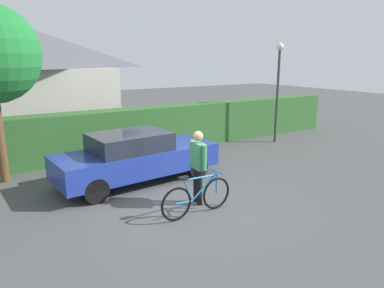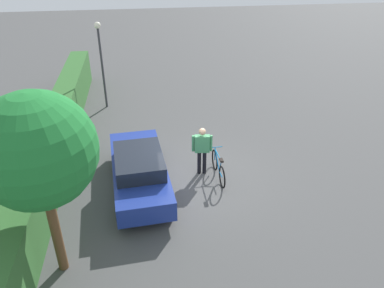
# 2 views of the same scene
# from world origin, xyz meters

# --- Properties ---
(ground_plane) EXTENTS (60.00, 60.00, 0.00)m
(ground_plane) POSITION_xyz_m (0.00, 0.00, 0.00)
(ground_plane) COLOR #484848
(hedge_row) EXTENTS (20.26, 0.90, 1.60)m
(hedge_row) POSITION_xyz_m (0.00, 4.88, 0.80)
(hedge_row) COLOR #30622C
(hedge_row) RESTS_ON ground
(house_distant) EXTENTS (8.01, 4.32, 4.79)m
(house_distant) POSITION_xyz_m (-2.74, 8.93, 2.45)
(house_distant) COLOR beige
(house_distant) RESTS_ON ground
(parked_car_near) EXTENTS (4.55, 2.03, 1.41)m
(parked_car_near) POSITION_xyz_m (-0.42, 1.90, 0.73)
(parked_car_near) COLOR navy
(parked_car_near) RESTS_ON ground
(bicycle) EXTENTS (1.80, 0.50, 0.94)m
(bicycle) POSITION_xyz_m (-0.12, -0.73, 0.40)
(bicycle) COLOR black
(bicycle) RESTS_ON ground
(person_rider) EXTENTS (0.25, 0.69, 1.74)m
(person_rider) POSITION_xyz_m (0.23, -0.22, 1.03)
(person_rider) COLOR black
(person_rider) RESTS_ON ground
(street_lamp) EXTENTS (0.28, 0.28, 3.92)m
(street_lamp) POSITION_xyz_m (6.30, 3.38, 2.56)
(street_lamp) COLOR #38383D
(street_lamp) RESTS_ON ground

